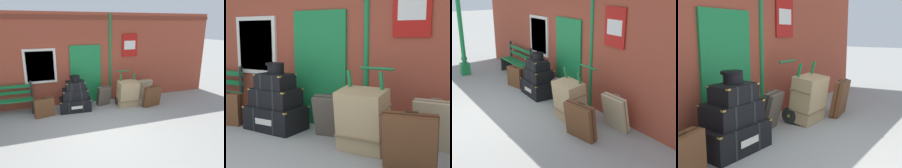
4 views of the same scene
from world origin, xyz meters
The scene contains 13 objects.
ground_plane centered at (0.00, 0.00, 0.00)m, with size 60.00×60.00×0.00m, color gray.
brick_facade centered at (-0.01, 2.60, 1.60)m, with size 10.40×0.35×3.20m.
platform_bench centered at (-2.56, 2.16, 0.44)m, with size 1.60×0.43×1.01m.
steamer_trunk_base centered at (-0.44, 1.80, 0.21)m, with size 1.04×0.70×0.43m.
steamer_trunk_middle centered at (-0.43, 1.80, 0.58)m, with size 0.83×0.58×0.33m.
steamer_trunk_top centered at (-0.42, 1.77, 0.87)m, with size 0.62×0.47×0.27m.
round_hatbox centered at (-0.41, 1.79, 1.11)m, with size 0.33×0.30×0.19m.
porters_trolley centered at (1.36, 1.75, 0.27)m, with size 0.71×0.67×1.18m.
large_brown_trunk centered at (1.36, 1.57, 0.46)m, with size 0.70×0.55×0.93m.
suitcase_cream centered at (-1.44, 1.58, 0.30)m, with size 0.62×0.32×0.63m.
suitcase_brown centered at (2.26, 2.10, 0.38)m, with size 0.61×0.33×0.78m.
suitcase_slate centered at (0.59, 1.90, 0.35)m, with size 0.52×0.42×0.71m.
suitcase_oxblood centered at (2.15, 1.27, 0.37)m, with size 0.70×0.41×0.76m.
Camera 1 is at (-1.41, -4.89, 2.80)m, focal length 33.85 mm.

